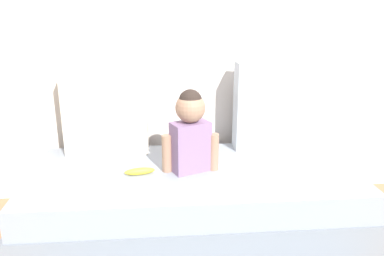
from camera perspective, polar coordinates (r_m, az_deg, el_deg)
ground_plane at (r=2.38m, az=0.24°, el=-15.08°), size 12.00×12.00×0.00m
back_wall at (r=2.58m, az=-0.90°, el=14.57°), size 5.10×0.10×2.30m
couch at (r=2.28m, az=0.25°, el=-10.91°), size 1.90×0.87×0.40m
throw_pillow_left at (r=2.43m, az=-12.83°, el=2.89°), size 0.51×0.16×0.58m
throw_pillow_right at (r=2.51m, az=11.53°, el=3.30°), size 0.45×0.16×0.57m
toddler at (r=2.10m, az=-0.25°, el=-0.26°), size 0.32×0.19×0.47m
banana at (r=2.14m, az=-7.86°, el=-6.44°), size 0.17×0.07×0.04m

